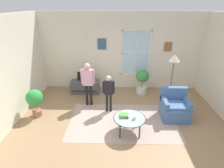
% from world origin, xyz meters
% --- Properties ---
extents(ground_plane, '(6.59, 5.85, 0.02)m').
position_xyz_m(ground_plane, '(0.00, 0.00, -0.01)').
color(ground_plane, '#9E7A56').
extents(back_wall, '(5.99, 0.17, 2.90)m').
position_xyz_m(back_wall, '(0.01, 2.68, 1.45)').
color(back_wall, silver).
rests_on(back_wall, ground_plane).
extents(area_rug, '(3.07, 1.86, 0.01)m').
position_xyz_m(area_rug, '(0.05, 0.29, 0.00)').
color(area_rug, tan).
rests_on(area_rug, ground_plane).
extents(tv_stand, '(1.05, 0.46, 0.47)m').
position_xyz_m(tv_stand, '(-1.33, 2.10, 0.24)').
color(tv_stand, '#4C4C51').
rests_on(tv_stand, ground_plane).
extents(television, '(0.53, 0.08, 0.36)m').
position_xyz_m(television, '(-1.33, 2.10, 0.66)').
color(television, '#4C4C4C').
rests_on(television, tv_stand).
extents(armchair, '(0.76, 0.74, 0.87)m').
position_xyz_m(armchair, '(1.57, 0.55, 0.33)').
color(armchair, '#476B9E').
rests_on(armchair, ground_plane).
extents(coffee_table, '(0.84, 0.84, 0.45)m').
position_xyz_m(coffee_table, '(0.19, -0.19, 0.42)').
color(coffee_table, '#99B2B7').
rests_on(coffee_table, ground_plane).
extents(book_stack, '(0.25, 0.18, 0.07)m').
position_xyz_m(book_stack, '(0.05, -0.14, 0.48)').
color(book_stack, tan).
rests_on(book_stack, coffee_table).
extents(cup, '(0.09, 0.09, 0.10)m').
position_xyz_m(cup, '(0.32, -0.25, 0.50)').
color(cup, white).
rests_on(cup, coffee_table).
extents(remote_near_books, '(0.08, 0.15, 0.02)m').
position_xyz_m(remote_near_books, '(0.12, -0.16, 0.46)').
color(remote_near_books, black).
rests_on(remote_near_books, coffee_table).
extents(remote_near_cup, '(0.08, 0.15, 0.02)m').
position_xyz_m(remote_near_cup, '(0.15, -0.11, 0.46)').
color(remote_near_cup, black).
rests_on(remote_near_cup, coffee_table).
extents(person_black_shirt, '(0.36, 0.17, 1.21)m').
position_xyz_m(person_black_shirt, '(-0.38, 0.81, 0.76)').
color(person_black_shirt, black).
rests_on(person_black_shirt, ground_plane).
extents(person_pink_shirt, '(0.44, 0.20, 1.46)m').
position_xyz_m(person_pink_shirt, '(-1.06, 1.19, 0.91)').
color(person_pink_shirt, black).
rests_on(person_pink_shirt, ground_plane).
extents(potted_plant_by_window, '(0.47, 0.47, 0.94)m').
position_xyz_m(potted_plant_by_window, '(0.80, 2.11, 0.55)').
color(potted_plant_by_window, silver).
rests_on(potted_plant_by_window, ground_plane).
extents(potted_plant_corner, '(0.48, 0.48, 0.86)m').
position_xyz_m(potted_plant_corner, '(-2.55, 0.51, 0.56)').
color(potted_plant_corner, '#9E6B4C').
rests_on(potted_plant_corner, ground_plane).
extents(floor_lamp, '(0.32, 0.32, 1.75)m').
position_xyz_m(floor_lamp, '(1.58, 1.21, 1.47)').
color(floor_lamp, black).
rests_on(floor_lamp, ground_plane).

